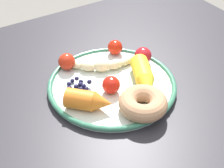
{
  "coord_description": "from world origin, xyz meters",
  "views": [
    {
      "loc": [
        -0.3,
        -0.5,
        1.25
      ],
      "look_at": [
        0.03,
        0.03,
        0.75
      ],
      "focal_mm": 54.99,
      "sensor_mm": 36.0,
      "label": 1
    }
  ],
  "objects_px": {
    "plate": "(112,85)",
    "carrot_orange": "(89,100)",
    "dining_table": "(109,126)",
    "donut": "(143,103)",
    "tomato_mid": "(67,62)",
    "tomato_extra": "(143,56)",
    "tomato_near": "(111,85)",
    "carrot_yellow": "(144,77)",
    "blueberry_pile": "(78,85)",
    "tomato_far": "(115,47)",
    "banana": "(101,65)"
  },
  "relations": [
    {
      "from": "plate",
      "to": "tomato_extra",
      "type": "relative_size",
      "value": 7.0
    },
    {
      "from": "blueberry_pile",
      "to": "carrot_orange",
      "type": "bearing_deg",
      "value": -99.77
    },
    {
      "from": "plate",
      "to": "tomato_extra",
      "type": "height_order",
      "value": "tomato_extra"
    },
    {
      "from": "tomato_extra",
      "to": "dining_table",
      "type": "bearing_deg",
      "value": -155.6
    },
    {
      "from": "tomato_near",
      "to": "tomato_far",
      "type": "bearing_deg",
      "value": 54.44
    },
    {
      "from": "carrot_yellow",
      "to": "tomato_mid",
      "type": "distance_m",
      "value": 0.19
    },
    {
      "from": "tomato_near",
      "to": "tomato_mid",
      "type": "distance_m",
      "value": 0.14
    },
    {
      "from": "tomato_far",
      "to": "blueberry_pile",
      "type": "bearing_deg",
      "value": -152.86
    },
    {
      "from": "carrot_orange",
      "to": "donut",
      "type": "bearing_deg",
      "value": -35.16
    },
    {
      "from": "dining_table",
      "to": "carrot_orange",
      "type": "xyz_separation_m",
      "value": [
        -0.06,
        -0.01,
        0.12
      ]
    },
    {
      "from": "donut",
      "to": "blueberry_pile",
      "type": "relative_size",
      "value": 1.87
    },
    {
      "from": "donut",
      "to": "tomato_far",
      "type": "relative_size",
      "value": 2.71
    },
    {
      "from": "dining_table",
      "to": "donut",
      "type": "distance_m",
      "value": 0.15
    },
    {
      "from": "banana",
      "to": "tomato_near",
      "type": "distance_m",
      "value": 0.09
    },
    {
      "from": "plate",
      "to": "tomato_extra",
      "type": "bearing_deg",
      "value": 16.29
    },
    {
      "from": "banana",
      "to": "tomato_near",
      "type": "height_order",
      "value": "tomato_near"
    },
    {
      "from": "banana",
      "to": "tomato_near",
      "type": "bearing_deg",
      "value": -106.73
    },
    {
      "from": "plate",
      "to": "carrot_orange",
      "type": "height_order",
      "value": "carrot_orange"
    },
    {
      "from": "tomato_near",
      "to": "carrot_yellow",
      "type": "bearing_deg",
      "value": -12.41
    },
    {
      "from": "carrot_orange",
      "to": "blueberry_pile",
      "type": "distance_m",
      "value": 0.08
    },
    {
      "from": "carrot_orange",
      "to": "tomato_extra",
      "type": "bearing_deg",
      "value": 21.2
    },
    {
      "from": "carrot_yellow",
      "to": "blueberry_pile",
      "type": "distance_m",
      "value": 0.15
    },
    {
      "from": "carrot_orange",
      "to": "tomato_far",
      "type": "bearing_deg",
      "value": 42.87
    },
    {
      "from": "tomato_mid",
      "to": "blueberry_pile",
      "type": "bearing_deg",
      "value": -97.93
    },
    {
      "from": "blueberry_pile",
      "to": "tomato_extra",
      "type": "relative_size",
      "value": 1.3
    },
    {
      "from": "plate",
      "to": "blueberry_pile",
      "type": "relative_size",
      "value": 5.39
    },
    {
      "from": "carrot_orange",
      "to": "tomato_near",
      "type": "height_order",
      "value": "carrot_orange"
    },
    {
      "from": "donut",
      "to": "tomato_extra",
      "type": "height_order",
      "value": "tomato_extra"
    },
    {
      "from": "plate",
      "to": "tomato_mid",
      "type": "height_order",
      "value": "tomato_mid"
    },
    {
      "from": "tomato_extra",
      "to": "carrot_orange",
      "type": "bearing_deg",
      "value": -158.8
    },
    {
      "from": "blueberry_pile",
      "to": "dining_table",
      "type": "bearing_deg",
      "value": -54.32
    },
    {
      "from": "dining_table",
      "to": "blueberry_pile",
      "type": "relative_size",
      "value": 19.65
    },
    {
      "from": "carrot_yellow",
      "to": "blueberry_pile",
      "type": "xyz_separation_m",
      "value": [
        -0.13,
        0.07,
        -0.01
      ]
    },
    {
      "from": "banana",
      "to": "tomato_far",
      "type": "distance_m",
      "value": 0.08
    },
    {
      "from": "plate",
      "to": "carrot_orange",
      "type": "distance_m",
      "value": 0.1
    },
    {
      "from": "donut",
      "to": "tomato_mid",
      "type": "relative_size",
      "value": 2.5
    },
    {
      "from": "tomato_mid",
      "to": "tomato_extra",
      "type": "distance_m",
      "value": 0.19
    },
    {
      "from": "donut",
      "to": "tomato_extra",
      "type": "relative_size",
      "value": 2.43
    },
    {
      "from": "dining_table",
      "to": "tomato_far",
      "type": "relative_size",
      "value": 28.46
    },
    {
      "from": "dining_table",
      "to": "tomato_extra",
      "type": "distance_m",
      "value": 0.2
    },
    {
      "from": "banana",
      "to": "tomato_far",
      "type": "relative_size",
      "value": 4.03
    },
    {
      "from": "donut",
      "to": "plate",
      "type": "bearing_deg",
      "value": 94.49
    },
    {
      "from": "banana",
      "to": "donut",
      "type": "distance_m",
      "value": 0.17
    },
    {
      "from": "dining_table",
      "to": "tomato_near",
      "type": "height_order",
      "value": "tomato_near"
    },
    {
      "from": "banana",
      "to": "tomato_near",
      "type": "xyz_separation_m",
      "value": [
        -0.03,
        -0.09,
        0.01
      ]
    },
    {
      "from": "carrot_orange",
      "to": "blueberry_pile",
      "type": "bearing_deg",
      "value": 80.23
    },
    {
      "from": "tomato_near",
      "to": "tomato_extra",
      "type": "relative_size",
      "value": 0.95
    },
    {
      "from": "tomato_near",
      "to": "tomato_mid",
      "type": "height_order",
      "value": "same"
    },
    {
      "from": "banana",
      "to": "tomato_near",
      "type": "relative_size",
      "value": 3.81
    },
    {
      "from": "carrot_orange",
      "to": "blueberry_pile",
      "type": "relative_size",
      "value": 1.84
    }
  ]
}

